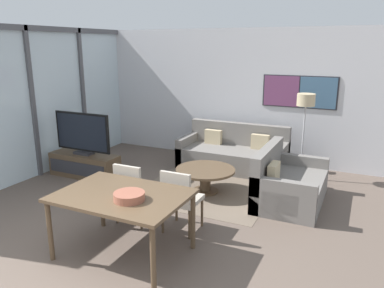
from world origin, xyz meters
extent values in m
cube|color=silver|center=(0.00, 5.47, 1.40)|extent=(6.96, 0.06, 2.80)
cube|color=#2D2D33|center=(1.42, 5.43, 1.55)|extent=(1.47, 0.01, 0.64)
cube|color=#753D66|center=(1.06, 5.42, 1.55)|extent=(0.70, 0.02, 0.60)
cube|color=#426684|center=(1.78, 5.42, 1.55)|extent=(0.70, 0.02, 0.60)
cube|color=silver|center=(-2.98, 2.73, 1.40)|extent=(0.02, 5.47, 2.80)
cube|color=#515156|center=(-2.95, 2.73, 2.75)|extent=(0.07, 5.47, 0.10)
cube|color=#515156|center=(-2.95, 2.73, 1.40)|extent=(0.07, 0.08, 2.80)
cube|color=#515156|center=(-2.95, 4.10, 1.40)|extent=(0.07, 0.08, 2.80)
cube|color=#706051|center=(0.30, 3.31, 0.00)|extent=(2.21, 1.85, 0.01)
cube|color=brown|center=(-2.10, 3.05, 0.22)|extent=(1.38, 0.45, 0.44)
cube|color=#2D2D33|center=(-2.10, 2.82, 0.22)|extent=(1.27, 0.01, 0.24)
cube|color=#2D2D33|center=(-2.10, 3.05, 0.47)|extent=(0.36, 0.20, 0.05)
cube|color=#2D2D33|center=(-2.10, 3.05, 0.53)|extent=(0.06, 0.03, 0.08)
cube|color=black|center=(-2.10, 3.05, 0.88)|extent=(1.22, 0.04, 0.73)
cube|color=black|center=(-2.10, 3.03, 0.88)|extent=(1.13, 0.01, 0.66)
cube|color=slate|center=(0.30, 4.69, 0.21)|extent=(2.13, 0.96, 0.42)
cube|color=slate|center=(0.30, 5.09, 0.44)|extent=(2.13, 0.16, 0.88)
cube|color=slate|center=(-0.69, 4.69, 0.30)|extent=(0.14, 0.96, 0.60)
cube|color=slate|center=(1.30, 4.69, 0.30)|extent=(0.14, 0.96, 0.60)
cube|color=#C6B289|center=(-0.20, 4.91, 0.57)|extent=(0.36, 0.12, 0.30)
cube|color=#C6B289|center=(0.81, 4.91, 0.57)|extent=(0.36, 0.12, 0.30)
cube|color=slate|center=(1.72, 3.50, 0.21)|extent=(0.96, 1.52, 0.42)
cube|color=slate|center=(1.32, 3.50, 0.44)|extent=(0.16, 1.52, 0.88)
cube|color=slate|center=(1.72, 2.81, 0.30)|extent=(0.96, 0.14, 0.60)
cube|color=slate|center=(1.72, 4.19, 0.30)|extent=(0.96, 0.14, 0.60)
cube|color=#C6B289|center=(1.50, 3.16, 0.57)|extent=(0.12, 0.36, 0.30)
cylinder|color=brown|center=(0.30, 3.31, 0.01)|extent=(0.46, 0.46, 0.03)
cylinder|color=brown|center=(0.30, 3.31, 0.19)|extent=(0.18, 0.18, 0.38)
cylinder|color=brown|center=(0.30, 3.31, 0.40)|extent=(1.02, 1.02, 0.04)
cube|color=brown|center=(0.20, 1.08, 0.76)|extent=(1.51, 1.06, 0.04)
cylinder|color=brown|center=(-0.49, 0.60, 0.37)|extent=(0.06, 0.06, 0.74)
cylinder|color=brown|center=(0.90, 0.60, 0.37)|extent=(0.06, 0.06, 0.74)
cylinder|color=brown|center=(-0.49, 1.55, 0.37)|extent=(0.06, 0.06, 0.74)
cylinder|color=brown|center=(0.90, 1.55, 0.37)|extent=(0.06, 0.06, 0.74)
cube|color=#B2A899|center=(-0.16, 1.90, 0.44)|extent=(0.46, 0.46, 0.06)
cube|color=#B2A899|center=(-0.16, 1.70, 0.68)|extent=(0.42, 0.05, 0.41)
cylinder|color=brown|center=(-0.36, 1.70, 0.21)|extent=(0.04, 0.04, 0.41)
cylinder|color=brown|center=(0.04, 1.70, 0.21)|extent=(0.04, 0.04, 0.41)
cylinder|color=brown|center=(-0.36, 2.10, 0.21)|extent=(0.04, 0.04, 0.41)
cylinder|color=brown|center=(0.04, 2.10, 0.21)|extent=(0.04, 0.04, 0.41)
cube|color=#B2A899|center=(0.56, 1.93, 0.44)|extent=(0.46, 0.46, 0.06)
cube|color=#B2A899|center=(0.56, 1.73, 0.68)|extent=(0.42, 0.05, 0.41)
cylinder|color=brown|center=(0.36, 1.73, 0.21)|extent=(0.04, 0.04, 0.41)
cylinder|color=brown|center=(0.76, 1.73, 0.21)|extent=(0.04, 0.04, 0.41)
cylinder|color=brown|center=(0.36, 2.13, 0.21)|extent=(0.04, 0.04, 0.41)
cylinder|color=brown|center=(0.76, 2.13, 0.21)|extent=(0.04, 0.04, 0.41)
cylinder|color=#995642|center=(0.39, 0.96, 0.82)|extent=(0.35, 0.35, 0.09)
torus|color=#995642|center=(0.39, 0.96, 0.86)|extent=(0.35, 0.35, 0.02)
cylinder|color=#2D2D33|center=(1.67, 4.70, 0.01)|extent=(0.28, 0.28, 0.02)
cylinder|color=#B7B7BC|center=(1.67, 4.70, 0.71)|extent=(0.03, 0.03, 1.37)
cylinder|color=#C6B289|center=(1.67, 4.70, 1.50)|extent=(0.32, 0.32, 0.22)
camera|label=1|loc=(2.68, -2.24, 2.45)|focal=35.00mm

